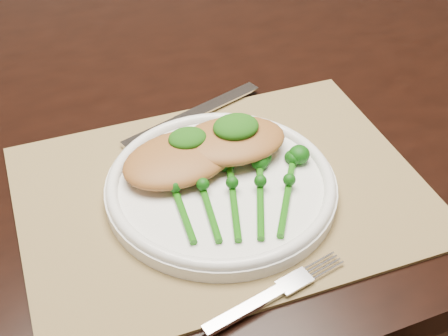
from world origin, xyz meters
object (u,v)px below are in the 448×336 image
object	(u,v)px
chicken_fillet_left	(180,158)
dining_table	(194,267)
dinner_plate	(221,185)
broccolini_bundle	(233,199)
placemat	(222,192)

from	to	relation	value
chicken_fillet_left	dining_table	bearing A→B (deg)	59.32
dining_table	chicken_fillet_left	world-z (taller)	chicken_fillet_left
dinner_plate	broccolini_bundle	world-z (taller)	broccolini_bundle
placemat	chicken_fillet_left	distance (m)	0.07
chicken_fillet_left	placemat	bearing A→B (deg)	-57.24
dining_table	broccolini_bundle	world-z (taller)	broccolini_bundle
dining_table	dinner_plate	bearing A→B (deg)	-98.05
chicken_fillet_left	dinner_plate	bearing A→B (deg)	-60.75
broccolini_bundle	dinner_plate	bearing A→B (deg)	108.76
placemat	dinner_plate	xyz separation A→B (m)	(-0.00, -0.00, 0.01)
dinner_plate	broccolini_bundle	bearing A→B (deg)	-85.92
dining_table	dinner_plate	size ratio (longest dim) A/B	6.02
placemat	chicken_fillet_left	bearing A→B (deg)	133.83
chicken_fillet_left	broccolini_bundle	bearing A→B (deg)	-74.83
placemat	dinner_plate	size ratio (longest dim) A/B	1.74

